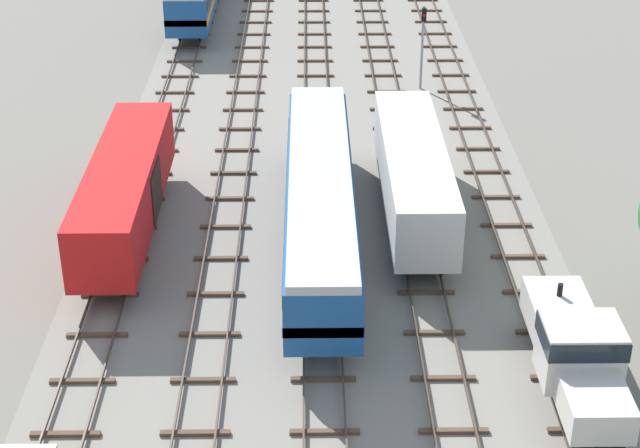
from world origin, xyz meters
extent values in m
plane|color=slate|center=(0.00, 56.00, 0.00)|extent=(480.00, 480.00, 0.00)
cube|color=gray|center=(0.00, 56.00, 0.00)|extent=(21.65, 176.00, 0.01)
cube|color=#47382D|center=(-9.54, 57.00, 0.22)|extent=(0.07, 126.00, 0.15)
cube|color=#47382D|center=(-8.11, 57.00, 0.22)|extent=(0.07, 126.00, 0.15)
cube|color=brown|center=(-8.82, 34.50, 0.07)|extent=(2.40, 0.22, 0.14)
cube|color=brown|center=(-8.82, 37.50, 0.07)|extent=(2.40, 0.22, 0.14)
cube|color=brown|center=(-8.82, 40.50, 0.07)|extent=(2.40, 0.22, 0.14)
cube|color=brown|center=(-8.82, 43.50, 0.07)|extent=(2.40, 0.22, 0.14)
cube|color=brown|center=(-8.82, 46.50, 0.07)|extent=(2.40, 0.22, 0.14)
cube|color=brown|center=(-8.82, 49.50, 0.07)|extent=(2.40, 0.22, 0.14)
cube|color=brown|center=(-8.82, 52.50, 0.07)|extent=(2.40, 0.22, 0.14)
cube|color=brown|center=(-8.82, 55.50, 0.07)|extent=(2.40, 0.22, 0.14)
cube|color=brown|center=(-8.82, 58.50, 0.07)|extent=(2.40, 0.22, 0.14)
cube|color=brown|center=(-8.82, 61.50, 0.07)|extent=(2.40, 0.22, 0.14)
cube|color=brown|center=(-8.82, 64.50, 0.07)|extent=(2.40, 0.22, 0.14)
cube|color=brown|center=(-8.82, 67.50, 0.07)|extent=(2.40, 0.22, 0.14)
cube|color=brown|center=(-8.82, 70.50, 0.07)|extent=(2.40, 0.22, 0.14)
cube|color=brown|center=(-8.82, 73.50, 0.07)|extent=(2.40, 0.22, 0.14)
cube|color=brown|center=(-8.82, 76.50, 0.07)|extent=(2.40, 0.22, 0.14)
cube|color=brown|center=(-8.82, 79.50, 0.07)|extent=(2.40, 0.22, 0.14)
cube|color=brown|center=(-8.82, 82.50, 0.07)|extent=(2.40, 0.22, 0.14)
cube|color=brown|center=(-8.82, 85.50, 0.07)|extent=(2.40, 0.22, 0.14)
cube|color=brown|center=(-8.82, 88.50, 0.07)|extent=(2.40, 0.22, 0.14)
cube|color=#47382D|center=(-5.13, 57.00, 0.22)|extent=(0.07, 126.00, 0.15)
cube|color=#47382D|center=(-3.69, 57.00, 0.22)|extent=(0.07, 126.00, 0.15)
cube|color=brown|center=(-4.41, 34.50, 0.07)|extent=(2.40, 0.22, 0.14)
cube|color=brown|center=(-4.41, 37.50, 0.07)|extent=(2.40, 0.22, 0.14)
cube|color=brown|center=(-4.41, 40.50, 0.07)|extent=(2.40, 0.22, 0.14)
cube|color=brown|center=(-4.41, 43.50, 0.07)|extent=(2.40, 0.22, 0.14)
cube|color=brown|center=(-4.41, 46.50, 0.07)|extent=(2.40, 0.22, 0.14)
cube|color=brown|center=(-4.41, 49.50, 0.07)|extent=(2.40, 0.22, 0.14)
cube|color=brown|center=(-4.41, 52.50, 0.07)|extent=(2.40, 0.22, 0.14)
cube|color=brown|center=(-4.41, 55.50, 0.07)|extent=(2.40, 0.22, 0.14)
cube|color=brown|center=(-4.41, 58.50, 0.07)|extent=(2.40, 0.22, 0.14)
cube|color=brown|center=(-4.41, 61.50, 0.07)|extent=(2.40, 0.22, 0.14)
cube|color=brown|center=(-4.41, 64.50, 0.07)|extent=(2.40, 0.22, 0.14)
cube|color=brown|center=(-4.41, 67.50, 0.07)|extent=(2.40, 0.22, 0.14)
cube|color=brown|center=(-4.41, 70.50, 0.07)|extent=(2.40, 0.22, 0.14)
cube|color=brown|center=(-4.41, 73.50, 0.07)|extent=(2.40, 0.22, 0.14)
cube|color=brown|center=(-4.41, 76.50, 0.07)|extent=(2.40, 0.22, 0.14)
cube|color=brown|center=(-4.41, 79.50, 0.07)|extent=(2.40, 0.22, 0.14)
cube|color=brown|center=(-4.41, 82.50, 0.07)|extent=(2.40, 0.22, 0.14)
cube|color=brown|center=(-4.41, 85.50, 0.07)|extent=(2.40, 0.22, 0.14)
cube|color=brown|center=(-4.41, 88.50, 0.07)|extent=(2.40, 0.22, 0.14)
cube|color=#47382D|center=(-0.72, 57.00, 0.22)|extent=(0.07, 126.00, 0.15)
cube|color=#47382D|center=(0.72, 57.00, 0.22)|extent=(0.07, 126.00, 0.15)
cube|color=brown|center=(0.00, 34.50, 0.07)|extent=(2.40, 0.22, 0.14)
cube|color=brown|center=(0.00, 37.50, 0.07)|extent=(2.40, 0.22, 0.14)
cube|color=brown|center=(0.00, 40.50, 0.07)|extent=(2.40, 0.22, 0.14)
cube|color=brown|center=(0.00, 43.50, 0.07)|extent=(2.40, 0.22, 0.14)
cube|color=brown|center=(0.00, 46.50, 0.07)|extent=(2.40, 0.22, 0.14)
cube|color=brown|center=(0.00, 49.50, 0.07)|extent=(2.40, 0.22, 0.14)
cube|color=brown|center=(0.00, 52.50, 0.07)|extent=(2.40, 0.22, 0.14)
cube|color=brown|center=(0.00, 55.50, 0.07)|extent=(2.40, 0.22, 0.14)
cube|color=brown|center=(0.00, 58.50, 0.07)|extent=(2.40, 0.22, 0.14)
cube|color=brown|center=(0.00, 61.50, 0.07)|extent=(2.40, 0.22, 0.14)
cube|color=brown|center=(0.00, 64.50, 0.07)|extent=(2.40, 0.22, 0.14)
cube|color=brown|center=(0.00, 67.50, 0.07)|extent=(2.40, 0.22, 0.14)
cube|color=brown|center=(0.00, 70.50, 0.07)|extent=(2.40, 0.22, 0.14)
cube|color=brown|center=(0.00, 73.50, 0.07)|extent=(2.40, 0.22, 0.14)
cube|color=brown|center=(0.00, 76.50, 0.07)|extent=(2.40, 0.22, 0.14)
cube|color=brown|center=(0.00, 79.50, 0.07)|extent=(2.40, 0.22, 0.14)
cube|color=brown|center=(0.00, 82.50, 0.07)|extent=(2.40, 0.22, 0.14)
cube|color=brown|center=(0.00, 85.50, 0.07)|extent=(2.40, 0.22, 0.14)
cube|color=brown|center=(0.00, 88.50, 0.07)|extent=(2.40, 0.22, 0.14)
cube|color=#47382D|center=(3.69, 57.00, 0.22)|extent=(0.07, 126.00, 0.15)
cube|color=#47382D|center=(5.13, 57.00, 0.22)|extent=(0.07, 126.00, 0.15)
cube|color=brown|center=(4.41, 34.50, 0.07)|extent=(2.40, 0.22, 0.14)
cube|color=brown|center=(4.41, 37.50, 0.07)|extent=(2.40, 0.22, 0.14)
cube|color=brown|center=(4.41, 40.50, 0.07)|extent=(2.40, 0.22, 0.14)
cube|color=brown|center=(4.41, 43.50, 0.07)|extent=(2.40, 0.22, 0.14)
cube|color=brown|center=(4.41, 46.50, 0.07)|extent=(2.40, 0.22, 0.14)
cube|color=brown|center=(4.41, 49.50, 0.07)|extent=(2.40, 0.22, 0.14)
cube|color=brown|center=(4.41, 52.50, 0.07)|extent=(2.40, 0.22, 0.14)
cube|color=brown|center=(4.41, 55.50, 0.07)|extent=(2.40, 0.22, 0.14)
cube|color=brown|center=(4.41, 58.50, 0.07)|extent=(2.40, 0.22, 0.14)
cube|color=brown|center=(4.41, 61.50, 0.07)|extent=(2.40, 0.22, 0.14)
cube|color=brown|center=(4.41, 64.50, 0.07)|extent=(2.40, 0.22, 0.14)
cube|color=brown|center=(4.41, 67.50, 0.07)|extent=(2.40, 0.22, 0.14)
cube|color=brown|center=(4.41, 70.50, 0.07)|extent=(2.40, 0.22, 0.14)
cube|color=brown|center=(4.41, 73.50, 0.07)|extent=(2.40, 0.22, 0.14)
cube|color=brown|center=(4.41, 76.50, 0.07)|extent=(2.40, 0.22, 0.14)
cube|color=brown|center=(4.41, 79.50, 0.07)|extent=(2.40, 0.22, 0.14)
cube|color=brown|center=(4.41, 82.50, 0.07)|extent=(2.40, 0.22, 0.14)
cube|color=brown|center=(4.41, 85.50, 0.07)|extent=(2.40, 0.22, 0.14)
cube|color=brown|center=(4.41, 88.50, 0.07)|extent=(2.40, 0.22, 0.14)
cube|color=#47382D|center=(8.11, 57.00, 0.22)|extent=(0.07, 126.00, 0.15)
cube|color=#47382D|center=(9.54, 57.00, 0.22)|extent=(0.07, 126.00, 0.15)
cube|color=brown|center=(8.82, 34.50, 0.07)|extent=(2.40, 0.22, 0.14)
cube|color=brown|center=(8.82, 37.50, 0.07)|extent=(2.40, 0.22, 0.14)
cube|color=brown|center=(8.82, 40.50, 0.07)|extent=(2.40, 0.22, 0.14)
cube|color=brown|center=(8.82, 43.50, 0.07)|extent=(2.40, 0.22, 0.14)
cube|color=brown|center=(8.82, 46.50, 0.07)|extent=(2.40, 0.22, 0.14)
cube|color=brown|center=(8.82, 49.50, 0.07)|extent=(2.40, 0.22, 0.14)
cube|color=brown|center=(8.82, 52.50, 0.07)|extent=(2.40, 0.22, 0.14)
cube|color=brown|center=(8.82, 55.50, 0.07)|extent=(2.40, 0.22, 0.14)
cube|color=brown|center=(8.82, 58.50, 0.07)|extent=(2.40, 0.22, 0.14)
cube|color=brown|center=(8.82, 61.50, 0.07)|extent=(2.40, 0.22, 0.14)
cube|color=brown|center=(8.82, 64.50, 0.07)|extent=(2.40, 0.22, 0.14)
cube|color=brown|center=(8.82, 67.50, 0.07)|extent=(2.40, 0.22, 0.14)
cube|color=brown|center=(8.82, 70.50, 0.07)|extent=(2.40, 0.22, 0.14)
cube|color=brown|center=(8.82, 73.50, 0.07)|extent=(2.40, 0.22, 0.14)
cube|color=brown|center=(8.82, 76.50, 0.07)|extent=(2.40, 0.22, 0.14)
cube|color=brown|center=(8.82, 79.50, 0.07)|extent=(2.40, 0.22, 0.14)
cube|color=brown|center=(8.82, 82.50, 0.07)|extent=(2.40, 0.22, 0.14)
cube|color=brown|center=(8.82, 85.50, 0.07)|extent=(2.40, 0.22, 0.14)
cube|color=brown|center=(8.82, 88.50, 0.07)|extent=(2.40, 0.22, 0.14)
cube|color=beige|center=(8.82, 38.23, 1.84)|extent=(2.24, 5.04, 1.30)
cube|color=beige|center=(8.82, 33.73, 1.77)|extent=(2.13, 2.88, 1.17)
cube|color=beige|center=(8.82, 35.98, 2.29)|extent=(2.69, 2.16, 2.20)
cube|color=black|center=(8.82, 35.98, 2.94)|extent=(2.74, 2.25, 0.70)
cylinder|color=black|center=(8.82, 39.31, 2.74)|extent=(0.20, 0.20, 0.50)
cylinder|color=black|center=(8.11, 38.23, 0.74)|extent=(0.14, 0.90, 0.90)
cylinder|color=black|center=(9.54, 38.23, 0.74)|extent=(0.14, 0.90, 0.90)
cylinder|color=black|center=(8.11, 40.03, 0.74)|extent=(0.14, 0.90, 0.90)
cylinder|color=black|center=(9.54, 40.03, 0.74)|extent=(0.14, 0.90, 0.90)
cube|color=black|center=(8.82, 39.13, 0.74)|extent=(1.68, 2.20, 0.24)
cylinder|color=black|center=(8.11, 32.83, 0.74)|extent=(0.14, 0.90, 0.90)
cylinder|color=black|center=(9.54, 32.83, 0.74)|extent=(0.14, 0.90, 0.90)
cylinder|color=black|center=(8.11, 34.63, 0.74)|extent=(0.14, 0.90, 0.90)
cylinder|color=black|center=(9.54, 34.63, 0.74)|extent=(0.14, 0.90, 0.90)
cube|color=black|center=(8.82, 33.73, 0.74)|extent=(1.68, 2.20, 0.24)
cube|color=#194C8C|center=(0.00, 47.40, 2.43)|extent=(2.90, 20.00, 2.60)
cube|color=#193F99|center=(0.00, 47.40, 2.17)|extent=(2.96, 20.00, 0.44)
cube|color=black|center=(0.00, 46.40, 3.08)|extent=(2.96, 16.80, 0.70)
cube|color=#B7B7BC|center=(0.00, 47.40, 3.91)|extent=(2.67, 20.00, 0.36)
cube|color=#193F99|center=(0.00, 57.65, 2.30)|extent=(2.67, 0.50, 2.34)
cylinder|color=black|center=(-0.72, 53.50, 0.71)|extent=(0.13, 0.84, 0.84)
cylinder|color=black|center=(0.72, 53.50, 0.71)|extent=(0.13, 0.84, 0.84)
cylinder|color=black|center=(-0.72, 55.30, 0.71)|extent=(0.13, 0.84, 0.84)
cylinder|color=black|center=(0.72, 55.30, 0.71)|extent=(0.13, 0.84, 0.84)
cube|color=black|center=(0.00, 54.40, 0.71)|extent=(1.68, 2.20, 0.24)
cylinder|color=black|center=(-0.72, 39.50, 0.71)|extent=(0.13, 0.84, 0.84)
cylinder|color=black|center=(0.72, 39.50, 0.71)|extent=(0.13, 0.84, 0.84)
cylinder|color=black|center=(-0.72, 41.30, 0.71)|extent=(0.13, 0.84, 0.84)
cylinder|color=black|center=(0.72, 41.30, 0.71)|extent=(0.13, 0.84, 0.84)
cube|color=black|center=(0.00, 40.40, 0.71)|extent=(1.68, 2.20, 0.24)
cube|color=red|center=(-8.82, 48.82, 2.49)|extent=(2.80, 14.00, 2.80)
cube|color=black|center=(-7.39, 48.82, 2.35)|extent=(0.08, 2.80, 2.24)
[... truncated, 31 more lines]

